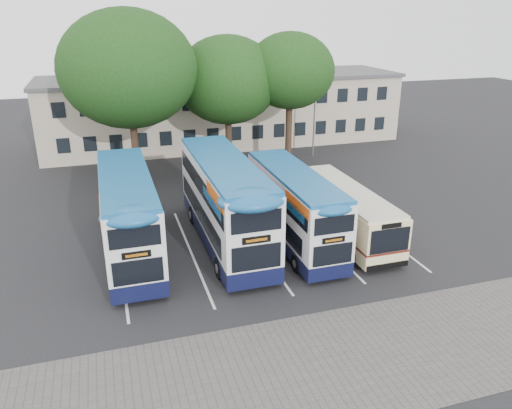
{
  "coord_description": "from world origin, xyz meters",
  "views": [
    {
      "loc": [
        -10.89,
        -17.92,
        11.59
      ],
      "look_at": [
        -3.75,
        5.0,
        2.24
      ],
      "focal_mm": 35.0,
      "sensor_mm": 36.0,
      "label": 1
    }
  ],
  "objects_px": {
    "bus_dd_mid": "(225,198)",
    "bus_dd_left": "(128,212)",
    "lamp_post": "(315,96)",
    "tree_mid": "(227,80)",
    "tree_left": "(128,69)",
    "bus_dd_right": "(294,205)",
    "tree_right": "(290,71)",
    "bus_single": "(344,209)"
  },
  "relations": [
    {
      "from": "tree_right",
      "to": "bus_dd_mid",
      "type": "relative_size",
      "value": 0.93
    },
    {
      "from": "tree_mid",
      "to": "bus_dd_left",
      "type": "height_order",
      "value": "tree_mid"
    },
    {
      "from": "tree_left",
      "to": "bus_dd_right",
      "type": "bearing_deg",
      "value": -60.48
    },
    {
      "from": "lamp_post",
      "to": "bus_single",
      "type": "height_order",
      "value": "lamp_post"
    },
    {
      "from": "bus_dd_left",
      "to": "bus_dd_right",
      "type": "distance_m",
      "value": 8.42
    },
    {
      "from": "tree_right",
      "to": "bus_dd_left",
      "type": "bearing_deg",
      "value": -137.43
    },
    {
      "from": "bus_dd_mid",
      "to": "bus_dd_left",
      "type": "bearing_deg",
      "value": 179.07
    },
    {
      "from": "lamp_post",
      "to": "bus_dd_mid",
      "type": "xyz_separation_m",
      "value": [
        -11.25,
        -14.34,
        -2.57
      ]
    },
    {
      "from": "lamp_post",
      "to": "tree_mid",
      "type": "xyz_separation_m",
      "value": [
        -7.72,
        -1.33,
        1.72
      ]
    },
    {
      "from": "tree_left",
      "to": "tree_right",
      "type": "xyz_separation_m",
      "value": [
        11.71,
        0.57,
        -0.56
      ]
    },
    {
      "from": "bus_single",
      "to": "tree_mid",
      "type": "bearing_deg",
      "value": 101.71
    },
    {
      "from": "tree_mid",
      "to": "bus_dd_mid",
      "type": "xyz_separation_m",
      "value": [
        -3.54,
        -13.01,
        -4.29
      ]
    },
    {
      "from": "lamp_post",
      "to": "bus_dd_right",
      "type": "distance_m",
      "value": 17.5
    },
    {
      "from": "tree_mid",
      "to": "tree_left",
      "type": "bearing_deg",
      "value": -167.61
    },
    {
      "from": "tree_left",
      "to": "bus_dd_right",
      "type": "xyz_separation_m",
      "value": [
        7.06,
        -12.48,
        -5.82
      ]
    },
    {
      "from": "bus_single",
      "to": "tree_right",
      "type": "bearing_deg",
      "value": 82.69
    },
    {
      "from": "tree_mid",
      "to": "bus_single",
      "type": "distance_m",
      "value": 15.17
    },
    {
      "from": "lamp_post",
      "to": "bus_dd_right",
      "type": "relative_size",
      "value": 0.96
    },
    {
      "from": "lamp_post",
      "to": "bus_dd_right",
      "type": "height_order",
      "value": "lamp_post"
    },
    {
      "from": "bus_dd_right",
      "to": "tree_left",
      "type": "bearing_deg",
      "value": 119.52
    },
    {
      "from": "tree_mid",
      "to": "tree_right",
      "type": "distance_m",
      "value": 4.7
    },
    {
      "from": "lamp_post",
      "to": "tree_right",
      "type": "xyz_separation_m",
      "value": [
        -3.17,
        -2.34,
        2.33
      ]
    },
    {
      "from": "bus_dd_left",
      "to": "bus_dd_right",
      "type": "relative_size",
      "value": 1.09
    },
    {
      "from": "tree_mid",
      "to": "bus_single",
      "type": "height_order",
      "value": "tree_mid"
    },
    {
      "from": "bus_dd_mid",
      "to": "bus_single",
      "type": "distance_m",
      "value": 6.56
    },
    {
      "from": "bus_dd_right",
      "to": "bus_single",
      "type": "relative_size",
      "value": 1.03
    },
    {
      "from": "lamp_post",
      "to": "bus_dd_left",
      "type": "relative_size",
      "value": 0.89
    },
    {
      "from": "lamp_post",
      "to": "bus_dd_mid",
      "type": "height_order",
      "value": "lamp_post"
    },
    {
      "from": "bus_dd_right",
      "to": "bus_dd_mid",
      "type": "bearing_deg",
      "value": 163.23
    },
    {
      "from": "bus_dd_left",
      "to": "bus_single",
      "type": "distance_m",
      "value": 11.4
    },
    {
      "from": "bus_dd_mid",
      "to": "lamp_post",
      "type": "bearing_deg",
      "value": 51.88
    },
    {
      "from": "tree_right",
      "to": "bus_dd_left",
      "type": "distance_m",
      "value": 18.35
    },
    {
      "from": "tree_right",
      "to": "bus_dd_right",
      "type": "xyz_separation_m",
      "value": [
        -4.64,
        -13.05,
        -5.25
      ]
    },
    {
      "from": "tree_mid",
      "to": "bus_dd_mid",
      "type": "bearing_deg",
      "value": -105.21
    },
    {
      "from": "lamp_post",
      "to": "tree_left",
      "type": "xyz_separation_m",
      "value": [
        -14.87,
        -2.91,
        2.89
      ]
    },
    {
      "from": "lamp_post",
      "to": "tree_right",
      "type": "height_order",
      "value": "tree_right"
    },
    {
      "from": "tree_left",
      "to": "tree_right",
      "type": "relative_size",
      "value": 1.16
    },
    {
      "from": "tree_right",
      "to": "bus_dd_mid",
      "type": "xyz_separation_m",
      "value": [
        -8.09,
        -12.01,
        -4.89
      ]
    },
    {
      "from": "bus_dd_mid",
      "to": "bus_dd_right",
      "type": "distance_m",
      "value": 3.62
    },
    {
      "from": "bus_dd_right",
      "to": "tree_right",
      "type": "bearing_deg",
      "value": 70.42
    },
    {
      "from": "lamp_post",
      "to": "tree_left",
      "type": "distance_m",
      "value": 15.43
    },
    {
      "from": "lamp_post",
      "to": "bus_dd_left",
      "type": "distance_m",
      "value": 21.72
    }
  ]
}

